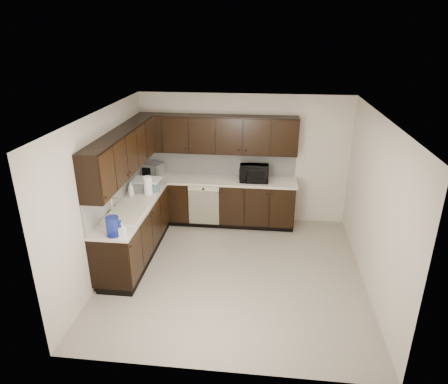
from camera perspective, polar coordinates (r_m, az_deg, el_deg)
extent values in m
plane|color=#A19685|center=(6.48, 1.40, -11.35)|extent=(4.00, 4.00, 0.00)
plane|color=white|center=(5.50, 1.65, 10.86)|extent=(4.00, 4.00, 0.00)
cube|color=beige|center=(7.75, 2.82, 4.71)|extent=(4.00, 0.02, 2.50)
cube|color=beige|center=(6.35, -16.75, -0.31)|extent=(0.02, 4.00, 2.50)
cube|color=beige|center=(6.06, 20.71, -1.94)|extent=(0.02, 4.00, 2.50)
cube|color=beige|center=(4.13, -0.98, -12.22)|extent=(4.00, 0.02, 2.50)
cube|color=black|center=(7.80, -1.11, -1.44)|extent=(3.00, 0.60, 0.90)
cube|color=black|center=(6.83, -12.74, -5.66)|extent=(0.60, 2.20, 0.90)
cube|color=black|center=(8.00, -1.06, -3.98)|extent=(3.00, 0.54, 0.10)
cube|color=black|center=(7.02, -12.23, -8.56)|extent=(0.54, 2.20, 0.10)
cube|color=beige|center=(7.62, -1.13, 1.80)|extent=(3.03, 0.63, 0.04)
cube|color=beige|center=(6.63, -13.08, -2.06)|extent=(0.63, 2.23, 0.04)
cube|color=silver|center=(7.81, -0.87, 4.32)|extent=(3.00, 0.02, 0.48)
cube|color=silver|center=(6.89, -14.74, 1.06)|extent=(0.02, 2.80, 0.48)
cube|color=black|center=(7.50, -1.04, 8.25)|extent=(3.00, 0.33, 0.70)
cube|color=black|center=(6.50, -14.48, 5.33)|extent=(0.33, 2.47, 0.70)
cube|color=beige|center=(7.54, -2.90, -1.90)|extent=(0.58, 0.02, 0.78)
cube|color=beige|center=(7.41, -2.96, 0.48)|extent=(0.58, 0.03, 0.08)
cylinder|color=black|center=(7.39, -2.98, 0.43)|extent=(0.04, 0.02, 0.04)
cube|color=beige|center=(6.36, -13.79, -2.97)|extent=(0.54, 0.82, 0.03)
cube|color=beige|center=(6.23, -14.33, -4.46)|extent=(0.42, 0.34, 0.16)
cube|color=beige|center=(6.56, -13.15, -2.91)|extent=(0.42, 0.34, 0.16)
cylinder|color=silver|center=(6.39, -15.75, -1.84)|extent=(0.03, 0.03, 0.26)
cylinder|color=silver|center=(6.32, -15.44, -0.87)|extent=(0.14, 0.02, 0.02)
cylinder|color=#B2B2B7|center=(6.21, -14.35, -4.21)|extent=(0.20, 0.20, 0.10)
imported|color=black|center=(7.46, 4.30, 2.65)|extent=(0.54, 0.37, 0.30)
imported|color=gray|center=(5.67, -14.30, -5.22)|extent=(0.09, 0.10, 0.20)
imported|color=gray|center=(6.96, -13.17, 0.43)|extent=(0.13, 0.13, 0.26)
cube|color=#B5B5B7|center=(7.86, -10.19, 3.20)|extent=(0.47, 0.41, 0.25)
cube|color=silver|center=(7.19, -10.95, 1.04)|extent=(0.53, 0.43, 0.18)
cylinder|color=navy|center=(5.70, -15.61, -4.77)|extent=(0.21, 0.21, 0.28)
cylinder|color=#0B737B|center=(7.08, -9.83, 0.81)|extent=(0.11, 0.11, 0.19)
cylinder|color=white|center=(6.97, -10.82, 0.94)|extent=(0.17, 0.17, 0.32)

